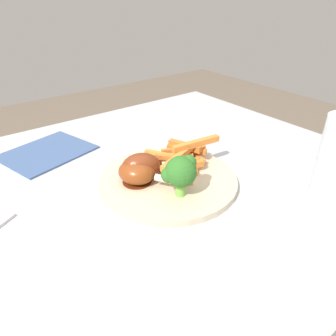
# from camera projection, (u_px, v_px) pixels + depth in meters

# --- Properties ---
(dining_table) EXTENTS (0.97, 0.74, 0.74)m
(dining_table) POSITION_uv_depth(u_px,v_px,m) (133.00, 238.00, 0.64)
(dining_table) COLOR #B7B7BC
(dining_table) RESTS_ON ground_plane
(dinner_plate) EXTENTS (0.25, 0.25, 0.01)m
(dinner_plate) POSITION_uv_depth(u_px,v_px,m) (168.00, 181.00, 0.58)
(dinner_plate) COLOR beige
(dinner_plate) RESTS_ON dining_table
(broccoli_floret_front) EXTENTS (0.06, 0.05, 0.07)m
(broccoli_floret_front) POSITION_uv_depth(u_px,v_px,m) (180.00, 171.00, 0.51)
(broccoli_floret_front) COLOR #77BC47
(broccoli_floret_front) RESTS_ON dinner_plate
(carrot_fries_pile) EXTENTS (0.15, 0.12, 0.05)m
(carrot_fries_pile) POSITION_uv_depth(u_px,v_px,m) (180.00, 157.00, 0.61)
(carrot_fries_pile) COLOR orange
(carrot_fries_pile) RESTS_ON dinner_plate
(chicken_drumstick_near) EXTENTS (0.11, 0.07, 0.05)m
(chicken_drumstick_near) POSITION_uv_depth(u_px,v_px,m) (144.00, 167.00, 0.56)
(chicken_drumstick_near) COLOR #511C0D
(chicken_drumstick_near) RESTS_ON dinner_plate
(chicken_drumstick_far) EXTENTS (0.09, 0.12, 0.04)m
(chicken_drumstick_far) POSITION_uv_depth(u_px,v_px,m) (139.00, 173.00, 0.55)
(chicken_drumstick_far) COLOR #5A220D
(chicken_drumstick_far) RESTS_ON dinner_plate
(napkin) EXTENTS (0.20, 0.18, 0.00)m
(napkin) POSITION_uv_depth(u_px,v_px,m) (47.00, 152.00, 0.69)
(napkin) COLOR #3D5684
(napkin) RESTS_ON dining_table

